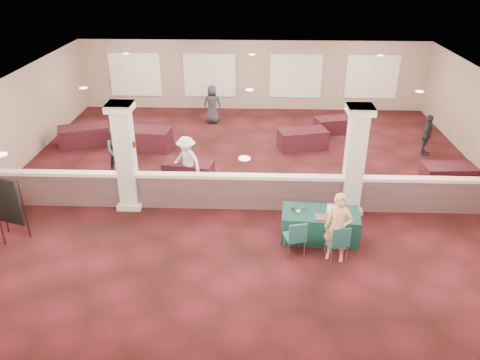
{
  "coord_description": "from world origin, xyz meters",
  "views": [
    {
      "loc": [
        0.24,
        -13.6,
        7.03
      ],
      "look_at": [
        -0.21,
        -2.0,
        1.18
      ],
      "focal_mm": 35.0,
      "sensor_mm": 36.0,
      "label": 1
    }
  ],
  "objects_px": {
    "near_table": "(320,225)",
    "far_table_back_right": "(335,125)",
    "far_table_front_left": "(145,139)",
    "attendee_d": "(212,104)",
    "attendee_a": "(118,151)",
    "conf_chair_side": "(296,236)",
    "far_table_front_right": "(448,175)",
    "far_table_back_center": "(302,139)",
    "conf_chair_main": "(338,240)",
    "far_table_front_center": "(189,171)",
    "attendee_c": "(427,135)",
    "attendee_b": "(187,161)",
    "easel_board": "(4,201)",
    "far_table_back_left": "(84,136)",
    "woman": "(338,228)"
  },
  "relations": [
    {
      "from": "far_table_front_left",
      "to": "attendee_a",
      "type": "relative_size",
      "value": 1.18
    },
    {
      "from": "easel_board",
      "to": "attendee_c",
      "type": "height_order",
      "value": "easel_board"
    },
    {
      "from": "woman",
      "to": "attendee_b",
      "type": "distance_m",
      "value": 5.79
    },
    {
      "from": "far_table_back_right",
      "to": "attendee_c",
      "type": "xyz_separation_m",
      "value": [
        3.03,
        -2.16,
        0.44
      ]
    },
    {
      "from": "conf_chair_side",
      "to": "far_table_front_right",
      "type": "xyz_separation_m",
      "value": [
        5.24,
        4.11,
        -0.24
      ]
    },
    {
      "from": "woman",
      "to": "attendee_c",
      "type": "bearing_deg",
      "value": 74.8
    },
    {
      "from": "near_table",
      "to": "woman",
      "type": "bearing_deg",
      "value": -67.88
    },
    {
      "from": "conf_chair_side",
      "to": "attendee_d",
      "type": "distance_m",
      "value": 10.25
    },
    {
      "from": "attendee_d",
      "to": "attendee_b",
      "type": "bearing_deg",
      "value": 89.83
    },
    {
      "from": "near_table",
      "to": "attendee_c",
      "type": "relative_size",
      "value": 1.3
    },
    {
      "from": "far_table_front_right",
      "to": "attendee_d",
      "type": "relative_size",
      "value": 1.0
    },
    {
      "from": "far_table_back_center",
      "to": "attendee_d",
      "type": "xyz_separation_m",
      "value": [
        -3.72,
        2.79,
        0.46
      ]
    },
    {
      "from": "easel_board",
      "to": "attendee_d",
      "type": "bearing_deg",
      "value": 82.2
    },
    {
      "from": "far_table_front_right",
      "to": "near_table",
      "type": "bearing_deg",
      "value": -144.04
    },
    {
      "from": "conf_chair_side",
      "to": "far_table_back_left",
      "type": "height_order",
      "value": "conf_chair_side"
    },
    {
      "from": "conf_chair_main",
      "to": "woman",
      "type": "bearing_deg",
      "value": 110.79
    },
    {
      "from": "woman",
      "to": "attendee_d",
      "type": "relative_size",
      "value": 1.09
    },
    {
      "from": "easel_board",
      "to": "far_table_back_right",
      "type": "relative_size",
      "value": 1.12
    },
    {
      "from": "conf_chair_main",
      "to": "easel_board",
      "type": "relative_size",
      "value": 0.54
    },
    {
      "from": "woman",
      "to": "attendee_a",
      "type": "distance_m",
      "value": 8.12
    },
    {
      "from": "conf_chair_side",
      "to": "attendee_a",
      "type": "height_order",
      "value": "attendee_a"
    },
    {
      "from": "conf_chair_side",
      "to": "attendee_a",
      "type": "bearing_deg",
      "value": 127.6
    },
    {
      "from": "woman",
      "to": "far_table_back_center",
      "type": "height_order",
      "value": "woman"
    },
    {
      "from": "woman",
      "to": "conf_chair_main",
      "type": "bearing_deg",
      "value": -38.87
    },
    {
      "from": "far_table_back_center",
      "to": "conf_chair_side",
      "type": "bearing_deg",
      "value": -96.02
    },
    {
      "from": "conf_chair_side",
      "to": "attendee_d",
      "type": "xyz_separation_m",
      "value": [
        -2.98,
        9.8,
        0.25
      ]
    },
    {
      "from": "conf_chair_main",
      "to": "attendee_b",
      "type": "xyz_separation_m",
      "value": [
        -4.28,
        3.98,
        0.25
      ]
    },
    {
      "from": "easel_board",
      "to": "far_table_front_right",
      "type": "height_order",
      "value": "easel_board"
    },
    {
      "from": "far_table_front_center",
      "to": "far_table_back_left",
      "type": "relative_size",
      "value": 0.86
    },
    {
      "from": "far_table_front_right",
      "to": "far_table_back_right",
      "type": "height_order",
      "value": "far_table_front_right"
    },
    {
      "from": "far_table_front_center",
      "to": "far_table_front_right",
      "type": "bearing_deg",
      "value": 0.0
    },
    {
      "from": "far_table_back_left",
      "to": "woman",
      "type": "bearing_deg",
      "value": -39.19
    },
    {
      "from": "far_table_front_left",
      "to": "attendee_d",
      "type": "relative_size",
      "value": 1.2
    },
    {
      "from": "far_table_back_right",
      "to": "conf_chair_side",
      "type": "bearing_deg",
      "value": -104.23
    },
    {
      "from": "conf_chair_main",
      "to": "far_table_front_left",
      "type": "height_order",
      "value": "conf_chair_main"
    },
    {
      "from": "attendee_d",
      "to": "easel_board",
      "type": "bearing_deg",
      "value": 66.82
    },
    {
      "from": "far_table_front_right",
      "to": "attendee_a",
      "type": "height_order",
      "value": "attendee_a"
    },
    {
      "from": "woman",
      "to": "far_table_front_right",
      "type": "bearing_deg",
      "value": 62.09
    },
    {
      "from": "near_table",
      "to": "far_table_back_center",
      "type": "bearing_deg",
      "value": 94.0
    },
    {
      "from": "far_table_front_left",
      "to": "far_table_back_left",
      "type": "xyz_separation_m",
      "value": [
        -2.46,
        0.28,
        -0.02
      ]
    },
    {
      "from": "easel_board",
      "to": "attendee_b",
      "type": "distance_m",
      "value": 5.42
    },
    {
      "from": "conf_chair_main",
      "to": "easel_board",
      "type": "distance_m",
      "value": 8.55
    },
    {
      "from": "conf_chair_side",
      "to": "far_table_front_right",
      "type": "distance_m",
      "value": 6.67
    },
    {
      "from": "attendee_b",
      "to": "near_table",
      "type": "bearing_deg",
      "value": -4.79
    },
    {
      "from": "far_table_back_right",
      "to": "attendee_a",
      "type": "xyz_separation_m",
      "value": [
        -7.9,
        -4.22,
        0.52
      ]
    },
    {
      "from": "near_table",
      "to": "far_table_back_center",
      "type": "distance_m",
      "value": 6.2
    },
    {
      "from": "woman",
      "to": "far_table_back_center",
      "type": "xyz_separation_m",
      "value": [
        -0.25,
        7.13,
        -0.54
      ]
    },
    {
      "from": "near_table",
      "to": "far_table_back_right",
      "type": "height_order",
      "value": "near_table"
    },
    {
      "from": "far_table_back_center",
      "to": "conf_chair_main",
      "type": "bearing_deg",
      "value": -87.76
    },
    {
      "from": "far_table_front_center",
      "to": "far_table_back_center",
      "type": "height_order",
      "value": "far_table_back_center"
    }
  ]
}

